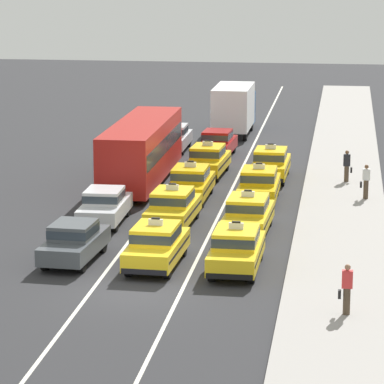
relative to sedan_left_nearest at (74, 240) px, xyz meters
The scene contains 21 objects.
ground_plane 4.81m from the sedan_left_nearest, 48.74° to the right, with size 160.00×160.00×0.00m, color #2B2B2D.
lane_stripe_left_center 16.53m from the sedan_left_nearest, 84.70° to the left, with size 0.14×80.00×0.01m, color silver.
lane_stripe_center_right 17.12m from the sedan_left_nearest, 73.96° to the left, with size 0.14×80.00×0.01m, color silver.
sidewalk_curb 15.43m from the sedan_left_nearest, 47.93° to the left, with size 4.00×90.00×0.15m, color #9E9993.
sedan_left_nearest is the anchor object (origin of this frame).
sedan_left_second 6.10m from the sedan_left_nearest, 91.30° to the left, with size 1.82×4.32×1.58m.
bus_left_third 14.86m from the sedan_left_nearest, 90.36° to the left, with size 2.53×11.20×3.22m.
sedan_left_fourth 24.21m from the sedan_left_nearest, 89.81° to the left, with size 1.77×4.30×1.58m.
taxi_center_nearest 3.31m from the sedan_left_nearest, ahead, with size 1.98×4.62×1.96m.
taxi_center_second 6.71m from the sedan_left_nearest, 63.94° to the left, with size 1.99×4.63×1.96m.
taxi_center_third 11.62m from the sedan_left_nearest, 75.04° to the left, with size 1.88×4.58×1.96m.
taxi_center_fourth 17.38m from the sedan_left_nearest, 79.74° to the left, with size 2.03×4.64×1.96m.
sedan_center_fifth 22.75m from the sedan_left_nearest, 82.53° to the left, with size 1.96×4.38×1.58m.
box_truck_center_sixth 30.86m from the sedan_left_nearest, 84.20° to the left, with size 2.34×6.98×3.27m.
taxi_right_nearest 6.41m from the sedan_left_nearest, ahead, with size 1.87×4.58×1.96m.
taxi_right_second 8.18m from the sedan_left_nearest, 39.12° to the left, with size 1.97×4.62×1.96m.
taxi_right_third 12.89m from the sedan_left_nearest, 60.64° to the left, with size 1.83×4.57×1.96m.
taxi_right_fourth 17.82m from the sedan_left_nearest, 68.62° to the left, with size 1.89×4.59×1.96m.
pedestrian_near_crosswalk 19.05m from the sedan_left_nearest, 56.58° to the left, with size 0.47×0.24×1.65m.
pedestrian_mid_block 11.85m from the sedan_left_nearest, 26.88° to the right, with size 0.47×0.24×1.72m.
pedestrian_by_storefront 16.59m from the sedan_left_nearest, 46.55° to the left, with size 0.47×0.24×1.68m.
Camera 1 is at (7.25, -36.83, 12.04)m, focal length 102.96 mm.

